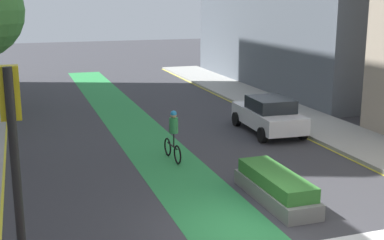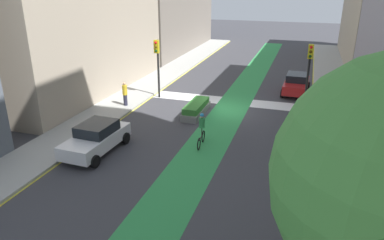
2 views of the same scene
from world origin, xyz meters
name	(u,v)px [view 1 (image 1 of 2)]	position (x,y,z in m)	size (l,w,h in m)	color
ground_plane	(248,230)	(0.00, 0.00, 0.00)	(120.00, 120.00, 0.00)	#38383D
bike_lane_paint	(232,232)	(-0.44, 0.00, 0.00)	(2.40, 60.00, 0.01)	#2D8C47
traffic_signal_near_left	(14,145)	(-5.40, -1.72, 3.21)	(0.35, 0.52, 4.59)	black
car_white_right_far	(269,115)	(4.88, 8.57, 0.80)	(2.17, 4.27, 1.57)	silver
cyclist_in_lane	(173,134)	(-0.17, 6.10, 0.97)	(0.32, 1.73, 1.86)	black
median_planter	(276,187)	(1.56, 1.53, 0.40)	(1.09, 3.48, 0.85)	slate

